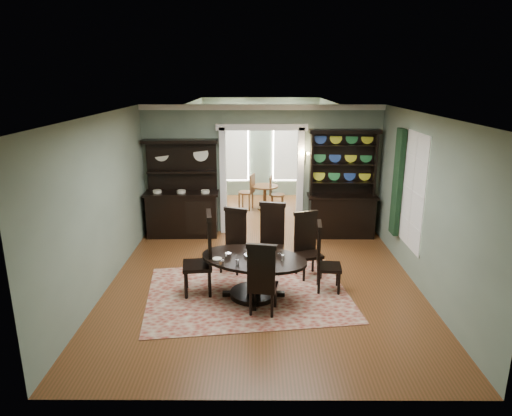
{
  "coord_description": "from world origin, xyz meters",
  "views": [
    {
      "loc": [
        -0.09,
        -7.44,
        3.59
      ],
      "look_at": [
        -0.12,
        0.6,
        1.27
      ],
      "focal_mm": 32.0,
      "sensor_mm": 36.0,
      "label": 1
    }
  ],
  "objects_px": {
    "welsh_dresser": "(342,198)",
    "parlor_table": "(265,194)",
    "sideboard": "(182,203)",
    "dining_table": "(254,269)"
  },
  "relations": [
    {
      "from": "dining_table",
      "to": "sideboard",
      "type": "distance_m",
      "value": 3.58
    },
    {
      "from": "dining_table",
      "to": "parlor_table",
      "type": "height_order",
      "value": "dining_table"
    },
    {
      "from": "sideboard",
      "to": "welsh_dresser",
      "type": "distance_m",
      "value": 3.69
    },
    {
      "from": "welsh_dresser",
      "to": "dining_table",
      "type": "bearing_deg",
      "value": -122.37
    },
    {
      "from": "sideboard",
      "to": "parlor_table",
      "type": "bearing_deg",
      "value": 46.01
    },
    {
      "from": "sideboard",
      "to": "welsh_dresser",
      "type": "bearing_deg",
      "value": -1.9
    },
    {
      "from": "dining_table",
      "to": "welsh_dresser",
      "type": "relative_size",
      "value": 0.86
    },
    {
      "from": "welsh_dresser",
      "to": "sideboard",
      "type": "bearing_deg",
      "value": -179.86
    },
    {
      "from": "welsh_dresser",
      "to": "parlor_table",
      "type": "distance_m",
      "value": 2.81
    },
    {
      "from": "sideboard",
      "to": "welsh_dresser",
      "type": "relative_size",
      "value": 0.91
    }
  ]
}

